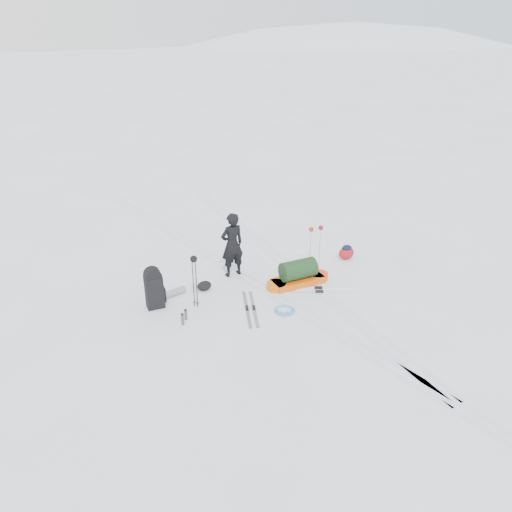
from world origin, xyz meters
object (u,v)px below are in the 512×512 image
(skier, at_px, (232,245))
(ski_poles_black, at_px, (194,265))
(pulk_sled, at_px, (298,275))
(expedition_rucksack, at_px, (157,288))

(skier, distance_m, ski_poles_black, 1.73)
(pulk_sled, height_order, expedition_rucksack, expedition_rucksack)
(pulk_sled, relative_size, expedition_rucksack, 1.59)
(pulk_sled, bearing_deg, skier, 137.69)
(pulk_sled, height_order, ski_poles_black, ski_poles_black)
(skier, height_order, ski_poles_black, skier)
(skier, distance_m, pulk_sled, 1.79)
(skier, xyz_separation_m, pulk_sled, (1.07, -1.31, -0.59))
(expedition_rucksack, bearing_deg, skier, 19.23)
(pulk_sled, distance_m, ski_poles_black, 2.73)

